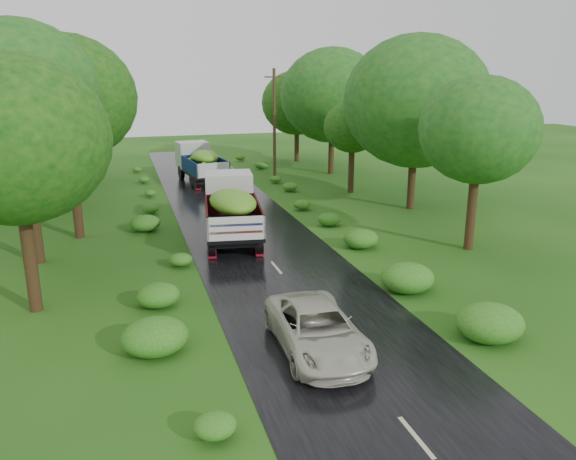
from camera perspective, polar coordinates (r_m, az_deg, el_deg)
name	(u,v)px	position (r m, az deg, el deg)	size (l,w,h in m)	color
ground	(349,356)	(17.08, 6.19, -12.61)	(120.00, 120.00, 0.00)	#16450E
road	(298,294)	(21.31, 0.98, -6.47)	(6.50, 80.00, 0.02)	black
road_lines	(290,284)	(22.19, 0.20, -5.50)	(0.12, 69.60, 0.00)	#BFB78C
truck_near	(231,206)	(27.91, -5.80, 2.47)	(3.41, 7.30, 2.96)	black
truck_far	(200,161)	(42.72, -8.96, 6.93)	(3.18, 6.89, 2.79)	black
car	(317,329)	(16.96, 2.97, -10.04)	(2.29, 4.97, 1.38)	beige
utility_pole	(274,124)	(42.55, -1.40, 10.71)	(1.45, 0.24, 8.27)	#382616
trees_left	(41,97)	(35.40, -23.83, 12.27)	(7.01, 32.20, 9.09)	black
trees_right	(360,106)	(39.73, 7.34, 12.40)	(5.10, 30.94, 8.24)	black
shrubs	(246,224)	(29.45, -4.33, 0.57)	(11.90, 44.00, 0.70)	#1D6417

